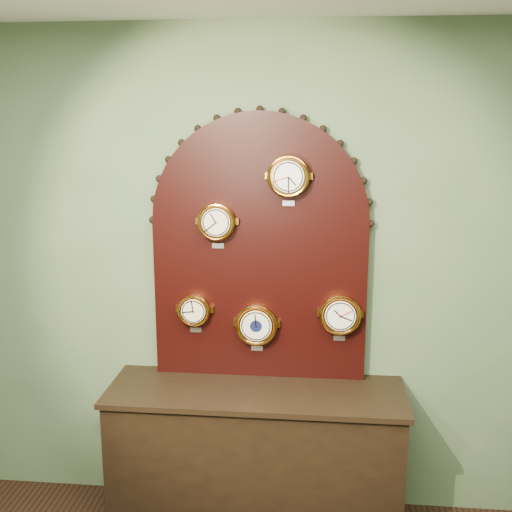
# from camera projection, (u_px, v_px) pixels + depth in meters

# --- Properties ---
(wall_back) EXTENTS (4.00, 0.00, 4.00)m
(wall_back) POSITION_uv_depth(u_px,v_px,m) (260.00, 277.00, 3.57)
(wall_back) COLOR #506746
(wall_back) RESTS_ON ground
(shop_counter) EXTENTS (1.60, 0.50, 0.80)m
(shop_counter) POSITION_uv_depth(u_px,v_px,m) (256.00, 460.00, 3.52)
(shop_counter) COLOR black
(shop_counter) RESTS_ON ground_plane
(display_board) EXTENTS (1.26, 0.06, 1.53)m
(display_board) POSITION_uv_depth(u_px,v_px,m) (260.00, 240.00, 3.47)
(display_board) COLOR black
(display_board) RESTS_ON shop_counter
(roman_clock) EXTENTS (0.21, 0.08, 0.26)m
(roman_clock) POSITION_uv_depth(u_px,v_px,m) (217.00, 222.00, 3.40)
(roman_clock) COLOR orange
(roman_clock) RESTS_ON display_board
(arabic_clock) EXTENTS (0.23, 0.08, 0.28)m
(arabic_clock) POSITION_uv_depth(u_px,v_px,m) (289.00, 176.00, 3.31)
(arabic_clock) COLOR orange
(arabic_clock) RESTS_ON display_board
(hygrometer) EXTENTS (0.19, 0.08, 0.24)m
(hygrometer) POSITION_uv_depth(u_px,v_px,m) (194.00, 310.00, 3.53)
(hygrometer) COLOR orange
(hygrometer) RESTS_ON display_board
(barometer) EXTENTS (0.24, 0.08, 0.29)m
(barometer) POSITION_uv_depth(u_px,v_px,m) (256.00, 324.00, 3.51)
(barometer) COLOR orange
(barometer) RESTS_ON display_board
(tide_clock) EXTENTS (0.23, 0.08, 0.28)m
(tide_clock) POSITION_uv_depth(u_px,v_px,m) (340.00, 314.00, 3.45)
(tide_clock) COLOR orange
(tide_clock) RESTS_ON display_board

